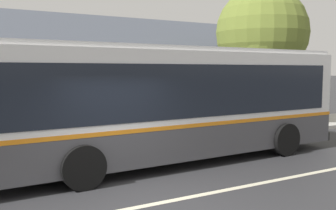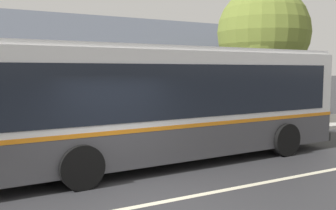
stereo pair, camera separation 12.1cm
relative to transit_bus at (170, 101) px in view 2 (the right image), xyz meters
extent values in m
plane|color=#2D2D30|center=(-2.17, -2.90, -1.73)|extent=(300.00, 300.00, 0.00)
cube|color=#ADAAA3|center=(-2.17, 3.10, -1.66)|extent=(60.00, 3.00, 0.15)
cube|color=beige|center=(-2.17, -2.90, -1.73)|extent=(60.00, 0.16, 0.01)
cube|color=gray|center=(-1.85, 11.15, -0.10)|extent=(25.62, 10.90, 3.27)
cube|color=#424751|center=(-1.85, 8.43, 2.69)|extent=(26.22, 5.51, 2.46)
cube|color=#424751|center=(-1.85, 13.87, 2.69)|extent=(26.22, 5.51, 2.46)
cube|color=black|center=(-1.85, 5.67, 0.06)|extent=(1.10, 0.06, 1.30)
cube|color=black|center=(7.12, 5.67, 0.06)|extent=(1.10, 0.06, 1.30)
cube|color=#4C3323|center=(1.99, 5.67, -0.68)|extent=(1.00, 0.06, 2.10)
cube|color=#47474C|center=(-0.02, 0.00, -1.02)|extent=(10.95, 2.87, 0.87)
cube|color=orange|center=(-0.02, 0.00, -0.54)|extent=(10.97, 2.89, 0.10)
cube|color=white|center=(-0.02, 0.00, 0.44)|extent=(10.95, 2.87, 1.87)
cube|color=white|center=(-0.02, 0.00, 1.44)|extent=(10.72, 2.74, 0.12)
cube|color=black|center=(-0.06, 1.26, 0.34)|extent=(9.99, 0.37, 1.37)
cube|color=black|center=(0.03, -1.27, 0.34)|extent=(9.99, 0.37, 1.37)
cube|color=black|center=(5.43, 0.18, 0.34)|extent=(0.12, 2.20, 1.37)
cube|color=black|center=(5.43, 0.18, 1.24)|extent=(0.10, 1.75, 0.24)
cube|color=black|center=(5.45, 0.18, -1.33)|extent=(0.17, 2.50, 0.28)
cube|color=#197233|center=(-1.42, 1.22, -1.02)|extent=(3.04, 0.13, 0.61)
cube|color=black|center=(4.17, 1.41, -0.22)|extent=(0.90, 0.06, 2.49)
cylinder|color=black|center=(3.31, 1.36, -1.23)|extent=(1.01, 0.31, 1.00)
cylinder|color=black|center=(3.39, -1.14, -1.23)|extent=(1.01, 0.31, 1.00)
cylinder|color=black|center=(-3.05, 1.14, -1.23)|extent=(1.01, 0.31, 1.00)
cylinder|color=black|center=(-2.96, -1.35, -1.23)|extent=(1.01, 0.31, 1.00)
cylinder|color=#4C3828|center=(7.12, 3.97, -0.26)|extent=(0.40, 0.40, 2.95)
sphere|color=olive|center=(7.12, 3.97, 2.60)|extent=(4.25, 4.25, 4.25)
sphere|color=olive|center=(6.63, 3.57, 1.96)|extent=(2.75, 2.75, 2.75)
camera|label=1|loc=(-5.24, -9.23, 0.88)|focal=40.00mm
camera|label=2|loc=(-5.14, -9.28, 0.88)|focal=40.00mm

